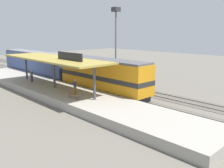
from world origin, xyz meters
TOP-DOWN VIEW (x-y plane):
  - ground_plane at (2.00, 0.00)m, footprint 120.00×120.00m
  - track_near at (0.00, 0.00)m, footprint 3.20×110.00m
  - track_far at (4.60, 0.00)m, footprint 3.20×110.00m
  - platform at (-4.60, 0.00)m, footprint 6.00×44.00m
  - station_canopy at (-4.60, -0.09)m, footprint 5.20×18.00m
  - platform_bench at (-6.00, -6.03)m, footprint 0.44×1.70m
  - locomotive at (0.00, -4.09)m, footprint 2.93×14.43m
  - passenger_carriage_single at (0.00, 13.91)m, footprint 2.90×20.00m
  - freight_car at (4.60, 1.62)m, footprint 2.80×12.00m
  - light_mast at (7.80, 1.44)m, footprint 1.10×1.10m
  - person_waiting at (-5.15, 5.25)m, footprint 0.34×0.34m
  - person_walking at (-4.65, -4.56)m, footprint 0.34×0.34m

SIDE VIEW (x-z plane):
  - ground_plane at x=2.00m, z-range 0.00..0.00m
  - track_near at x=0.00m, z-range -0.05..0.11m
  - track_far at x=4.60m, z-range -0.05..0.11m
  - platform at x=-4.60m, z-range 0.00..0.90m
  - platform_bench at x=-6.00m, z-range 1.09..1.59m
  - person_waiting at x=-5.15m, z-range 1.00..2.71m
  - person_walking at x=-4.65m, z-range 1.00..2.71m
  - freight_car at x=4.60m, z-range 0.20..3.74m
  - passenger_carriage_single at x=0.00m, z-range 0.19..4.43m
  - locomotive at x=0.00m, z-range 0.19..4.63m
  - station_canopy at x=-4.60m, z-range 2.18..6.88m
  - light_mast at x=7.80m, z-range 2.55..14.25m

